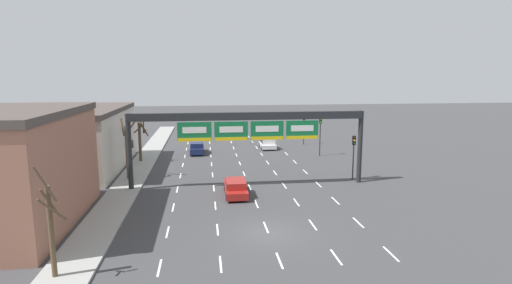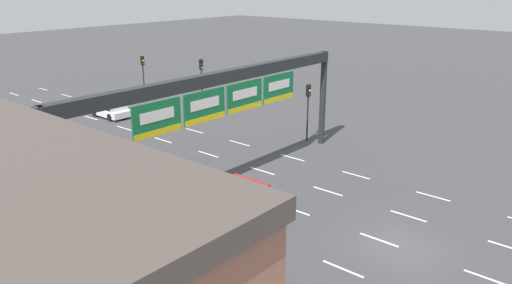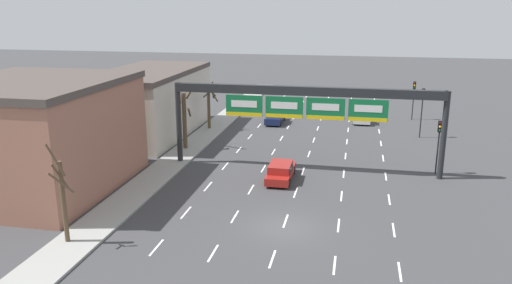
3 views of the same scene
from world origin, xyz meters
name	(u,v)px [view 1 (image 1 of 3)]	position (x,y,z in m)	size (l,w,h in m)	color
ground_plane	(268,233)	(0.00, 0.00, 0.00)	(220.00, 220.00, 0.00)	#3D3D3F
sidewalk_left	(89,241)	(-11.30, 0.00, 0.07)	(2.80, 110.00, 0.15)	#999993
lane_dashes	(247,180)	(0.00, 13.50, 0.00)	(13.32, 67.00, 0.01)	white
sign_gantry	(249,125)	(0.00, 11.30, 5.75)	(21.86, 0.70, 6.93)	#232628
building_far	(83,139)	(-17.13, 20.25, 3.39)	(8.22, 17.03, 6.76)	beige
suv_white	(268,142)	(4.71, 29.96, 0.88)	(1.97, 3.97, 1.58)	silver
car_navy	(197,147)	(-5.07, 27.69, 0.81)	(1.80, 4.69, 1.52)	#19234C
car_red	(236,187)	(-1.48, 8.56, 0.75)	(1.84, 4.81, 1.39)	maroon
traffic_light_near_gantry	(354,148)	(10.56, 12.55, 3.12)	(0.30, 0.35, 4.36)	black
traffic_light_mid_block	(320,128)	(10.57, 24.14, 3.61)	(0.30, 0.35, 5.09)	black
traffic_light_far_end	(304,123)	(10.59, 32.66, 3.26)	(0.30, 0.35, 4.56)	black
tree_bare_closest	(141,138)	(-11.55, 23.28, 2.95)	(1.81, 1.83, 5.22)	brown
tree_bare_second	(128,148)	(-11.54, 15.25, 3.14)	(1.86, 1.86, 6.15)	brown
tree_bare_third	(51,226)	(-11.72, -4.59, 2.88)	(1.30, 1.03, 5.87)	brown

